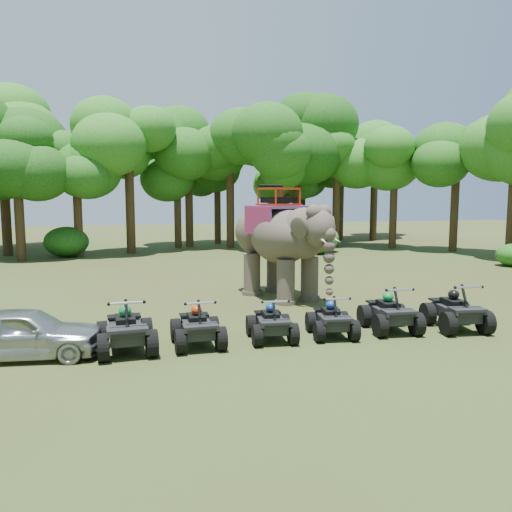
{
  "coord_description": "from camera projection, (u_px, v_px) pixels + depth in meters",
  "views": [
    {
      "loc": [
        -4.12,
        -13.88,
        3.76
      ],
      "look_at": [
        0.0,
        1.2,
        1.9
      ],
      "focal_mm": 35.0,
      "sensor_mm": 36.0,
      "label": 1
    }
  ],
  "objects": [
    {
      "name": "ground",
      "position": [
        267.0,
        324.0,
        14.82
      ],
      "size": [
        110.0,
        110.0,
        0.0
      ],
      "primitive_type": "plane",
      "color": "#47381E",
      "rests_on": "ground"
    },
    {
      "name": "elephant",
      "position": [
        280.0,
        242.0,
        18.48
      ],
      "size": [
        3.74,
        5.44,
        4.19
      ],
      "primitive_type": null,
      "rotation": [
        0.0,
        0.0,
        0.34
      ],
      "color": "#4D4338",
      "rests_on": "ground"
    },
    {
      "name": "parked_car",
      "position": [
        24.0,
        333.0,
        11.64
      ],
      "size": [
        3.71,
        1.89,
        1.21
      ],
      "primitive_type": "imported",
      "rotation": [
        0.0,
        0.0,
        1.44
      ],
      "color": "#B1B4B8",
      "rests_on": "ground"
    },
    {
      "name": "atv_0",
      "position": [
        126.0,
        324.0,
        12.1
      ],
      "size": [
        1.45,
        1.92,
        1.38
      ],
      "primitive_type": null,
      "rotation": [
        0.0,
        0.0,
        0.05
      ],
      "color": "black",
      "rests_on": "ground"
    },
    {
      "name": "atv_1",
      "position": [
        197.0,
        321.0,
        12.6
      ],
      "size": [
        1.25,
        1.7,
        1.25
      ],
      "primitive_type": null,
      "rotation": [
        0.0,
        0.0,
        -0.01
      ],
      "color": "black",
      "rests_on": "ground"
    },
    {
      "name": "atv_2",
      "position": [
        271.0,
        318.0,
        13.12
      ],
      "size": [
        1.31,
        1.69,
        1.17
      ],
      "primitive_type": null,
      "rotation": [
        0.0,
        0.0,
        -0.1
      ],
      "color": "black",
      "rests_on": "ground"
    },
    {
      "name": "atv_3",
      "position": [
        332.0,
        315.0,
        13.48
      ],
      "size": [
        1.38,
        1.74,
        1.17
      ],
      "primitive_type": null,
      "rotation": [
        0.0,
        0.0,
        -0.16
      ],
      "color": "black",
      "rests_on": "ground"
    },
    {
      "name": "atv_4",
      "position": [
        390.0,
        308.0,
        14.0
      ],
      "size": [
        1.49,
        1.92,
        1.32
      ],
      "primitive_type": null,
      "rotation": [
        0.0,
        0.0,
        -0.11
      ],
      "color": "black",
      "rests_on": "ground"
    },
    {
      "name": "atv_5",
      "position": [
        456.0,
        306.0,
        14.16
      ],
      "size": [
        1.59,
        2.02,
        1.37
      ],
      "primitive_type": null,
      "rotation": [
        0.0,
        0.0,
        -0.14
      ],
      "color": "black",
      "rests_on": "ground"
    },
    {
      "name": "tree_0",
      "position": [
        177.0,
        198.0,
        36.41
      ],
      "size": [
        5.09,
        5.09,
        7.28
      ],
      "primitive_type": null,
      "color": "#195114",
      "rests_on": "ground"
    },
    {
      "name": "tree_1",
      "position": [
        230.0,
        184.0,
        36.5
      ],
      "size": [
        6.52,
        6.52,
        9.32
      ],
      "primitive_type": null,
      "color": "#195114",
      "rests_on": "ground"
    },
    {
      "name": "tree_2",
      "position": [
        280.0,
        190.0,
        34.06
      ],
      "size": [
        5.87,
        5.87,
        8.38
      ],
      "primitive_type": null,
      "color": "#195114",
      "rests_on": "ground"
    },
    {
      "name": "tree_3",
      "position": [
        336.0,
        190.0,
        37.01
      ],
      "size": [
        5.99,
        5.99,
        8.55
      ],
      "primitive_type": null,
      "color": "#195114",
      "rests_on": "ground"
    },
    {
      "name": "tree_4",
      "position": [
        394.0,
        195.0,
        36.11
      ],
      "size": [
        5.43,
        5.43,
        7.76
      ],
      "primitive_type": null,
      "color": "#195114",
      "rests_on": "ground"
    },
    {
      "name": "tree_5",
      "position": [
        455.0,
        192.0,
        34.08
      ],
      "size": [
        5.69,
        5.69,
        8.13
      ],
      "primitive_type": null,
      "color": "#195114",
      "rests_on": "ground"
    },
    {
      "name": "tree_31",
      "position": [
        18.0,
        196.0,
        28.81
      ],
      "size": [
        5.31,
        5.31,
        7.59
      ],
      "primitive_type": null,
      "color": "#195114",
      "rests_on": "ground"
    },
    {
      "name": "tree_32",
      "position": [
        77.0,
        196.0,
        30.93
      ],
      "size": [
        5.33,
        5.33,
        7.62
      ],
      "primitive_type": null,
      "color": "#195114",
      "rests_on": "ground"
    },
    {
      "name": "tree_33",
      "position": [
        129.0,
        181.0,
        32.83
      ],
      "size": [
        6.73,
        6.73,
        9.62
      ],
      "primitive_type": null,
      "color": "#195114",
      "rests_on": "ground"
    },
    {
      "name": "tree_34",
      "position": [
        374.0,
        182.0,
        42.81
      ],
      "size": [
        7.06,
        7.06,
        10.09
      ],
      "primitive_type": null,
      "color": "#195114",
      "rests_on": "ground"
    },
    {
      "name": "tree_35",
      "position": [
        4.0,
        179.0,
        31.35
      ],
      "size": [
        6.83,
        6.83,
        9.76
      ],
      "primitive_type": null,
      "color": "#195114",
      "rests_on": "ground"
    },
    {
      "name": "tree_36",
      "position": [
        217.0,
        198.0,
        39.77
      ],
      "size": [
        5.08,
        5.08,
        7.25
      ],
      "primitive_type": null,
      "color": "#195114",
      "rests_on": "ground"
    },
    {
      "name": "tree_37",
      "position": [
        341.0,
        194.0,
        43.38
      ],
      "size": [
        5.62,
        5.62,
        8.04
      ],
      "primitive_type": null,
      "color": "#195114",
      "rests_on": "ground"
    },
    {
      "name": "tree_38",
      "position": [
        374.0,
        193.0,
        48.04
      ],
      "size": [
        5.74,
        5.74,
        8.21
      ],
      "primitive_type": null,
      "color": "#195114",
      "rests_on": "ground"
    },
    {
      "name": "tree_39",
      "position": [
        296.0,
        177.0,
        37.71
      ],
      "size": [
        7.36,
        7.36,
        10.52
      ],
      "primitive_type": null,
      "color": "#195114",
      "rests_on": "ground"
    },
    {
      "name": "tree_40",
      "position": [
        19.0,
        198.0,
        37.16
      ],
      "size": [
        5.17,
        5.17,
        7.38
      ],
      "primitive_type": null,
      "color": "#195114",
      "rests_on": "ground"
    },
    {
      "name": "tree_41",
      "position": [
        18.0,
        180.0,
        35.27
      ],
      "size": [
        6.93,
        6.93,
        9.9
      ],
      "primitive_type": null,
      "color": "#195114",
      "rests_on": "ground"
    },
    {
      "name": "tree_42",
      "position": [
        285.0,
        199.0,
        43.27
      ],
      "size": [
        4.95,
        4.95,
        7.07
      ],
      "primitive_type": null,
      "color": "#195114",
      "rests_on": "ground"
    },
    {
      "name": "tree_44",
      "position": [
        303.0,
        198.0,
        45.26
      ],
      "size": [
        5.13,
        5.13,
        7.33
      ],
      "primitive_type": null,
      "color": "#195114",
      "rests_on": "ground"
    },
    {
      "name": "tree_45",
      "position": [
        286.0,
        197.0,
        39.87
      ],
      "size": [
        5.22,
        5.22,
        7.46
      ],
      "primitive_type": null,
      "color": "#195114",
      "rests_on": "ground"
    },
    {
      "name": "tree_46",
      "position": [
        189.0,
        184.0,
        37.09
      ],
      "size": [
        6.53,
        6.53,
        9.33
      ],
      "primitive_type": null,
      "color": "#195114",
      "rests_on": "ground"
    }
  ]
}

